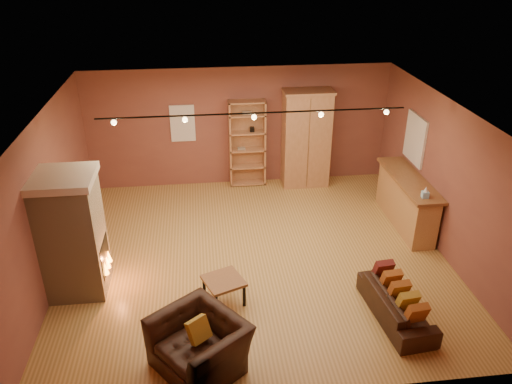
{
  "coord_description": "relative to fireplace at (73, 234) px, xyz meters",
  "views": [
    {
      "loc": [
        -0.91,
        -7.76,
        5.32
      ],
      "look_at": [
        0.03,
        0.2,
        1.24
      ],
      "focal_mm": 35.0,
      "sensor_mm": 36.0,
      "label": 1
    }
  ],
  "objects": [
    {
      "name": "loveseat",
      "position": [
        5.02,
        -1.34,
        -0.72
      ],
      "size": [
        0.63,
        1.66,
        0.71
      ],
      "rotation": [
        0.0,
        0.0,
        1.67
      ],
      "color": "black",
      "rests_on": "floor"
    },
    {
      "name": "right_wall",
      "position": [
        6.54,
        0.6,
        0.34
      ],
      "size": [
        0.02,
        6.5,
        2.8
      ],
      "primitive_type": "cube",
      "color": "brown",
      "rests_on": "floor"
    },
    {
      "name": "bar_counter",
      "position": [
        6.24,
        1.41,
        -0.53
      ],
      "size": [
        0.59,
        2.19,
        1.05
      ],
      "color": "tan",
      "rests_on": "floor"
    },
    {
      "name": "coffee_table",
      "position": [
        2.38,
        -0.66,
        -0.68
      ],
      "size": [
        0.76,
        0.76,
        0.44
      ],
      "rotation": [
        0.0,
        0.0,
        0.38
      ],
      "color": "brown",
      "rests_on": "floor"
    },
    {
      "name": "floor",
      "position": [
        3.04,
        0.6,
        -1.06
      ],
      "size": [
        7.0,
        7.0,
        0.0
      ],
      "primitive_type": "plane",
      "color": "olive",
      "rests_on": "ground"
    },
    {
      "name": "tissue_box",
      "position": [
        6.19,
        0.58,
        0.08
      ],
      "size": [
        0.13,
        0.13,
        0.21
      ],
      "rotation": [
        0.0,
        0.0,
        -0.12
      ],
      "color": "#92CAE9",
      "rests_on": "bar_counter"
    },
    {
      "name": "back_window",
      "position": [
        1.74,
        3.83,
        0.49
      ],
      "size": [
        0.56,
        0.04,
        0.86
      ],
      "primitive_type": "cube",
      "color": "white",
      "rests_on": "back_wall"
    },
    {
      "name": "left_wall",
      "position": [
        -0.46,
        0.6,
        0.34
      ],
      "size": [
        0.02,
        6.5,
        2.8
      ],
      "primitive_type": "cube",
      "color": "brown",
      "rests_on": "floor"
    },
    {
      "name": "ceiling",
      "position": [
        3.04,
        0.6,
        1.74
      ],
      "size": [
        7.0,
        7.0,
        0.0
      ],
      "primitive_type": "plane",
      "rotation": [
        3.14,
        0.0,
        0.0
      ],
      "color": "brown",
      "rests_on": "back_wall"
    },
    {
      "name": "back_wall",
      "position": [
        3.04,
        3.85,
        0.34
      ],
      "size": [
        7.0,
        0.02,
        2.8
      ],
      "primitive_type": "cube",
      "color": "brown",
      "rests_on": "floor"
    },
    {
      "name": "track_rail",
      "position": [
        3.04,
        0.8,
        1.63
      ],
      "size": [
        5.2,
        0.09,
        0.13
      ],
      "color": "black",
      "rests_on": "ceiling"
    },
    {
      "name": "armchair",
      "position": [
        1.97,
        -2.0,
        -0.54
      ],
      "size": [
        1.34,
        1.41,
        1.04
      ],
      "rotation": [
        0.0,
        0.0,
        -0.91
      ],
      "color": "black",
      "rests_on": "floor"
    },
    {
      "name": "bookcase",
      "position": [
        3.21,
        3.74,
        -0.01
      ],
      "size": [
        0.85,
        0.33,
        2.07
      ],
      "color": "tan",
      "rests_on": "floor"
    },
    {
      "name": "right_window",
      "position": [
        6.51,
        2.0,
        0.59
      ],
      "size": [
        0.05,
        0.9,
        1.0
      ],
      "primitive_type": "cube",
      "color": "white",
      "rests_on": "right_wall"
    },
    {
      "name": "armoire",
      "position": [
        4.58,
        3.56,
        0.1
      ],
      "size": [
        1.14,
        0.65,
        2.31
      ],
      "color": "tan",
      "rests_on": "floor"
    },
    {
      "name": "fireplace",
      "position": [
        0.0,
        0.0,
        0.0
      ],
      "size": [
        1.01,
        0.98,
        2.12
      ],
      "color": "#C5B389",
      "rests_on": "floor"
    }
  ]
}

